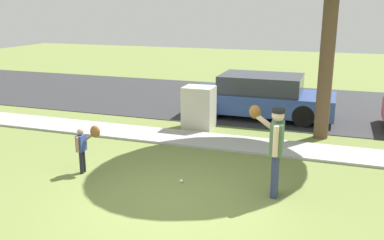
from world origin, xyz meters
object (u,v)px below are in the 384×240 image
(person_adult, at_px, (274,142))
(utility_cabinet, at_px, (199,108))
(baseball, at_px, (181,181))
(parked_wagon_blue, at_px, (261,96))
(person_child, at_px, (85,143))

(person_adult, bearing_deg, utility_cabinet, -57.42)
(baseball, distance_m, utility_cabinet, 3.96)
(utility_cabinet, distance_m, parked_wagon_blue, 2.35)
(person_adult, relative_size, parked_wagon_blue, 0.37)
(person_child, bearing_deg, baseball, 1.37)
(person_child, xyz_separation_m, baseball, (2.07, 0.14, -0.63))
(baseball, bearing_deg, person_adult, 0.23)
(baseball, distance_m, parked_wagon_blue, 5.74)
(person_child, height_order, utility_cabinet, utility_cabinet)
(person_adult, xyz_separation_m, parked_wagon_blue, (-1.25, 5.67, -0.38))
(person_adult, xyz_separation_m, utility_cabinet, (-2.68, 3.81, -0.44))
(utility_cabinet, height_order, parked_wagon_blue, parked_wagon_blue)
(person_child, bearing_deg, parked_wagon_blue, 63.27)
(person_child, xyz_separation_m, parked_wagon_blue, (2.61, 5.82, -0.00))
(baseball, bearing_deg, person_child, -176.07)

